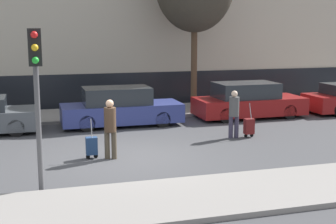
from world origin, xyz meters
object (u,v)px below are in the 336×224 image
Objects in this scene: trolley_right at (249,126)px; parked_car_2 at (248,101)px; traffic_light at (36,78)px; pedestrian_left at (110,125)px; trolley_left at (92,146)px; parked_car_1 at (120,108)px; pedestrian_right at (234,111)px.

parked_car_2 is at bearing 64.63° from trolley_right.
trolley_right is (-1.59, -3.36, -0.30)m from parked_car_2.
traffic_light is (-6.99, -3.75, 2.25)m from trolley_right.
pedestrian_left is 1.47× the size of trolley_left.
parked_car_1 reaches higher than trolley_right.
trolley_left is (-7.12, -4.53, -0.31)m from parked_car_2.
trolley_left is at bearing -179.94° from pedestrian_left.
trolley_right is at bearing -39.87° from parked_car_1.
pedestrian_left reaches higher than parked_car_1.
pedestrian_left is at bearing 23.84° from pedestrian_right.
parked_car_1 reaches higher than trolley_left.
parked_car_1 is at bearing 65.87° from traffic_light.
parked_car_1 is 7.89m from traffic_light.
trolley_left is (-1.66, -4.39, -0.32)m from parked_car_1.
parked_car_2 reaches higher than trolley_left.
parked_car_1 is at bearing 95.76° from pedestrian_left.
parked_car_2 is 11.31m from traffic_light.
pedestrian_right is (-2.14, -3.30, 0.24)m from parked_car_2.
traffic_light is (-1.46, -2.58, 2.26)m from trolley_left.
parked_car_1 is 5.04m from trolley_right.
traffic_light reaches higher than trolley_right.
parked_car_1 is 1.24× the size of traffic_light.
traffic_light reaches higher than pedestrian_left.
pedestrian_left is (-6.60, -4.71, 0.29)m from parked_car_2.
pedestrian_right is (4.98, 1.23, 0.55)m from trolley_left.
pedestrian_right is at bearing 37.37° from pedestrian_left.
parked_car_2 is 3.94m from pedestrian_right.
parked_car_2 is at bearing 55.32° from pedestrian_left.
pedestrian_left is at bearing -104.03° from parked_car_1.
pedestrian_right is at bearing -43.67° from parked_car_1.
parked_car_1 reaches higher than parked_car_2.
pedestrian_right is (3.32, -3.17, 0.23)m from parked_car_1.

